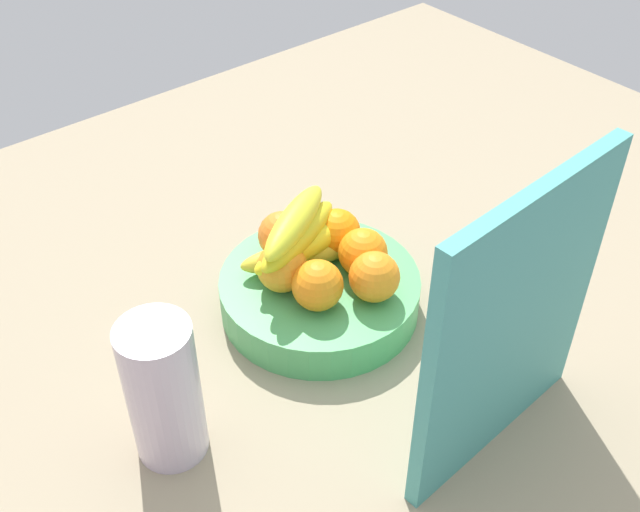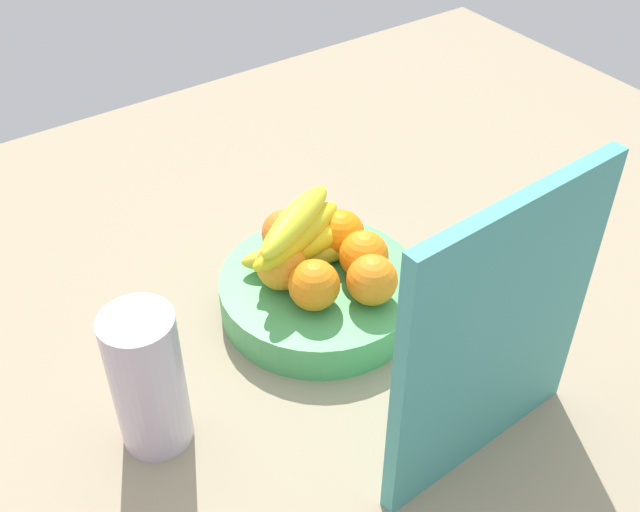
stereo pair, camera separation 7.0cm
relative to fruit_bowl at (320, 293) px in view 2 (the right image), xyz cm
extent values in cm
cube|color=gray|center=(-1.63, -0.06, -4.20)|extent=(180.00, 140.00, 3.00)
cylinder|color=#49A35B|center=(0.00, 0.00, 0.00)|extent=(27.86, 27.86, 5.40)
sphere|color=orange|center=(-3.24, 7.29, 6.11)|extent=(6.82, 6.82, 6.82)
sphere|color=orange|center=(-5.41, 2.61, 6.11)|extent=(6.82, 6.82, 6.82)
sphere|color=orange|center=(-5.57, -3.06, 6.11)|extent=(6.82, 6.82, 6.82)
sphere|color=orange|center=(0.73, -7.46, 6.11)|extent=(6.82, 6.82, 6.82)
sphere|color=orange|center=(4.95, -1.96, 6.11)|extent=(6.82, 6.82, 6.82)
sphere|color=orange|center=(3.57, 3.84, 6.11)|extent=(6.82, 6.82, 6.82)
ellipsoid|color=yellow|center=(0.45, -3.78, 4.70)|extent=(17.28, 9.99, 4.00)
ellipsoid|color=yellow|center=(0.40, -2.93, 6.90)|extent=(17.14, 4.66, 4.00)
ellipsoid|color=yellow|center=(1.37, -2.91, 9.10)|extent=(17.34, 9.62, 4.00)
ellipsoid|color=yellow|center=(1.65, -3.34, 11.30)|extent=(16.82, 11.71, 4.00)
cube|color=teal|center=(-1.67, 29.87, 15.30)|extent=(28.06, 3.44, 36.00)
cylinder|color=#C1AFC3|center=(28.41, 7.28, 6.85)|extent=(8.35, 8.35, 19.10)
cylinder|color=white|center=(22.70, -10.41, -1.88)|extent=(6.04, 6.04, 1.64)
camera|label=1|loc=(50.67, 61.52, 72.74)|focal=43.34mm
camera|label=2|loc=(45.10, 65.71, 72.74)|focal=43.34mm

